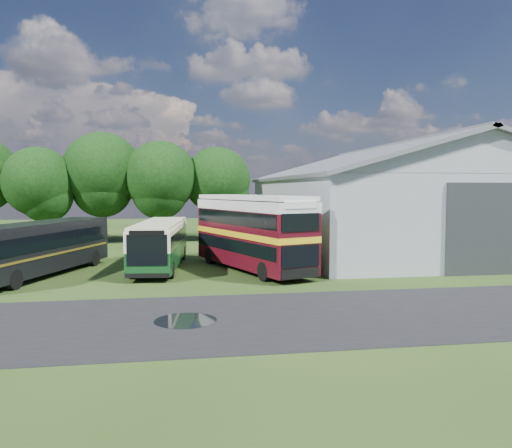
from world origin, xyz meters
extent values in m
plane|color=#1C310F|center=(0.00, 0.00, 0.00)|extent=(120.00, 120.00, 0.00)
cube|color=black|center=(3.00, -3.00, 0.00)|extent=(60.00, 8.00, 0.02)
cylinder|color=black|center=(-1.50, -3.00, 0.00)|extent=(2.20, 2.20, 0.01)
cube|color=gray|center=(15.00, 16.00, 2.75)|extent=(18.00, 24.00, 5.50)
cube|color=#2D3033|center=(15.00, 3.92, 2.50)|extent=(5.20, 0.18, 5.00)
cylinder|color=black|center=(-13.00, 23.50, 1.53)|extent=(0.56, 0.56, 3.06)
sphere|color=black|center=(-13.00, 23.50, 5.27)|extent=(5.78, 5.78, 5.78)
cylinder|color=black|center=(-8.00, 24.80, 1.80)|extent=(0.56, 0.56, 3.60)
sphere|color=black|center=(-8.00, 24.80, 6.20)|extent=(6.80, 6.80, 6.80)
cylinder|color=black|center=(-3.00, 23.80, 1.66)|extent=(0.56, 0.56, 3.31)
sphere|color=black|center=(-3.00, 23.80, 5.70)|extent=(6.26, 6.26, 6.26)
cylinder|color=black|center=(2.00, 24.60, 1.58)|extent=(0.56, 0.56, 3.17)
sphere|color=black|center=(2.00, 24.60, 5.46)|extent=(5.98, 5.98, 5.98)
sphere|color=#194714|center=(5.60, 6.00, 0.00)|extent=(1.70, 1.70, 1.70)
sphere|color=#194714|center=(5.60, 8.00, 0.00)|extent=(1.60, 1.60, 1.60)
sphere|color=#194714|center=(5.60, 10.00, 0.00)|extent=(1.80, 1.80, 1.80)
cube|color=#103B18|center=(-2.67, 9.25, 1.51)|extent=(3.33, 10.13, 2.47)
cube|color=#420913|center=(2.52, 7.62, 2.30)|extent=(5.76, 10.28, 4.00)
cube|color=black|center=(-8.92, 7.63, 1.58)|extent=(5.80, 10.65, 2.60)
camera|label=1|loc=(-1.84, -20.45, 4.64)|focal=35.00mm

